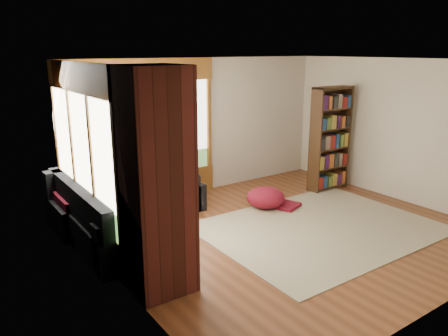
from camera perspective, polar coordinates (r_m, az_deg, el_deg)
floor at (r=6.98m, az=8.30°, el=-8.11°), size 5.50×5.50×0.00m
ceiling at (r=6.42m, az=9.22°, el=13.73°), size 5.50×5.50×0.00m
wall_back at (r=8.52m, az=-2.95°, el=5.46°), size 5.50×0.04×2.60m
wall_left at (r=5.13m, az=-14.15°, el=-1.65°), size 0.04×5.00×2.60m
wall_right at (r=8.68m, az=22.07°, el=4.54°), size 0.04×5.00×2.60m
windows_back at (r=7.92m, az=-10.23°, el=4.85°), size 2.82×0.10×1.90m
windows_left at (r=6.23m, az=-17.94°, el=1.51°), size 0.10×2.62×1.90m
roller_blind at (r=6.95m, az=-20.06°, el=6.07°), size 0.03×0.72×0.90m
brick_chimney at (r=4.95m, az=-8.91°, el=-1.98°), size 0.70×0.70×2.60m
sectional_sofa at (r=7.22m, az=-12.66°, el=-4.94°), size 2.20×2.20×0.80m
area_rug at (r=7.17m, az=12.42°, el=-7.61°), size 3.57×2.74×0.01m
bookshelf at (r=8.91m, az=13.69°, el=3.71°), size 0.88×0.29×2.06m
pouf at (r=7.85m, az=5.48°, el=-3.78°), size 0.87×0.87×0.37m
dog_tan at (r=7.07m, az=-10.95°, el=-0.80°), size 1.17×0.92×0.58m
dog_brindle at (r=6.47m, az=-10.92°, el=-2.86°), size 0.87×0.95×0.47m
throw_pillows at (r=7.15m, az=-12.40°, el=-1.02°), size 1.98×1.68×0.45m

